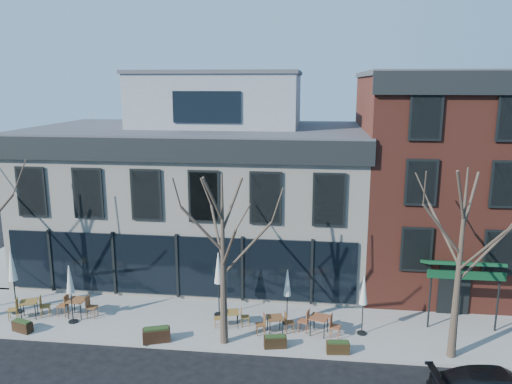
# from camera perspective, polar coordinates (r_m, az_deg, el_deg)

# --- Properties ---
(ground) EXTENTS (120.00, 120.00, 0.00)m
(ground) POSITION_cam_1_polar(r_m,az_deg,el_deg) (25.58, -8.79, -12.26)
(ground) COLOR black
(ground) RESTS_ON ground
(sidewalk_front) EXTENTS (33.50, 4.70, 0.15)m
(sidewalk_front) POSITION_cam_1_polar(r_m,az_deg,el_deg) (23.01, -2.19, -14.85)
(sidewalk_front) COLOR gray
(sidewalk_front) RESTS_ON ground
(sidewalk_side) EXTENTS (4.50, 12.00, 0.15)m
(sidewalk_side) POSITION_cam_1_polar(r_m,az_deg,el_deg) (35.09, -24.14, -6.21)
(sidewalk_side) COLOR gray
(sidewalk_side) RESTS_ON ground
(corner_building) EXTENTS (18.39, 10.39, 11.10)m
(corner_building) POSITION_cam_1_polar(r_m,az_deg,el_deg) (28.78, -6.25, 0.51)
(corner_building) COLOR silver
(corner_building) RESTS_ON ground
(red_brick_building) EXTENTS (8.20, 11.78, 11.18)m
(red_brick_building) POSITION_cam_1_polar(r_m,az_deg,el_deg) (28.51, 19.87, 1.60)
(red_brick_building) COLOR maroon
(red_brick_building) RESTS_ON ground
(tree_mid) EXTENTS (3.50, 3.55, 7.04)m
(tree_mid) POSITION_cam_1_polar(r_m,az_deg,el_deg) (19.98, -3.76, -7.57)
(tree_mid) COLOR #382B21
(tree_mid) RESTS_ON sidewalk_front
(tree_right) EXTENTS (3.72, 3.77, 7.48)m
(tree_right) POSITION_cam_1_polar(r_m,az_deg,el_deg) (20.33, 22.26, -7.47)
(tree_right) COLOR #382B21
(tree_right) RESTS_ON sidewalk_front
(cafe_set_0) EXTENTS (1.86, 1.11, 0.96)m
(cafe_set_0) POSITION_cam_1_polar(r_m,az_deg,el_deg) (25.37, -24.50, -11.91)
(cafe_set_0) COLOR brown
(cafe_set_0) RESTS_ON sidewalk_front
(cafe_set_1) EXTENTS (1.89, 0.76, 1.00)m
(cafe_set_1) POSITION_cam_1_polar(r_m,az_deg,el_deg) (24.68, -19.75, -12.14)
(cafe_set_1) COLOR brown
(cafe_set_1) RESTS_ON sidewalk_front
(cafe_set_3) EXTENTS (1.62, 0.76, 0.83)m
(cafe_set_3) POSITION_cam_1_polar(r_m,az_deg,el_deg) (22.51, -2.80, -14.08)
(cafe_set_3) COLOR brown
(cafe_set_3) RESTS_ON sidewalk_front
(cafe_set_4) EXTENTS (1.74, 0.88, 0.89)m
(cafe_set_4) POSITION_cam_1_polar(r_m,az_deg,el_deg) (21.93, 2.19, -14.73)
(cafe_set_4) COLOR brown
(cafe_set_4) RESTS_ON sidewalk_front
(cafe_set_5) EXTENTS (1.91, 0.93, 0.98)m
(cafe_set_5) POSITION_cam_1_polar(r_m,az_deg,el_deg) (21.96, 7.22, -14.66)
(cafe_set_5) COLOR brown
(cafe_set_5) RESTS_ON sidewalk_front
(umbrella_0) EXTENTS (0.48, 0.48, 3.02)m
(umbrella_0) POSITION_cam_1_polar(r_m,az_deg,el_deg) (25.57, -26.09, -7.93)
(umbrella_0) COLOR black
(umbrella_0) RESTS_ON sidewalk_front
(umbrella_1) EXTENTS (0.43, 0.43, 2.68)m
(umbrella_1) POSITION_cam_1_polar(r_m,az_deg,el_deg) (23.66, -20.49, -9.65)
(umbrella_1) COLOR black
(umbrella_1) RESTS_ON sidewalk_front
(umbrella_2) EXTENTS (0.48, 0.48, 3.02)m
(umbrella_2) POSITION_cam_1_polar(r_m,az_deg,el_deg) (22.80, -4.31, -9.07)
(umbrella_2) COLOR black
(umbrella_2) RESTS_ON sidewalk_front
(umbrella_3) EXTENTS (0.40, 0.40, 2.52)m
(umbrella_3) POSITION_cam_1_polar(r_m,az_deg,el_deg) (22.20, 3.61, -10.65)
(umbrella_3) COLOR black
(umbrella_3) RESTS_ON sidewalk_front
(umbrella_4) EXTENTS (0.42, 0.42, 2.60)m
(umbrella_4) POSITION_cam_1_polar(r_m,az_deg,el_deg) (21.73, 12.19, -11.28)
(umbrella_4) COLOR black
(umbrella_4) RESTS_ON sidewalk_front
(planter_0) EXTENTS (0.97, 0.62, 0.51)m
(planter_0) POSITION_cam_1_polar(r_m,az_deg,el_deg) (24.29, -25.14, -13.70)
(planter_0) COLOR black
(planter_0) RESTS_ON sidewalk_front
(planter_1) EXTENTS (1.20, 0.80, 0.63)m
(planter_1) POSITION_cam_1_polar(r_m,az_deg,el_deg) (21.73, -11.31, -15.70)
(planter_1) COLOR black
(planter_1) RESTS_ON sidewalk_front
(planter_2) EXTENTS (0.97, 0.55, 0.51)m
(planter_2) POSITION_cam_1_polar(r_m,az_deg,el_deg) (20.98, 2.21, -16.70)
(planter_2) COLOR black
(planter_2) RESTS_ON sidewalk_front
(planter_3) EXTENTS (0.93, 0.44, 0.50)m
(planter_3) POSITION_cam_1_polar(r_m,az_deg,el_deg) (20.84, 9.34, -17.10)
(planter_3) COLOR #302210
(planter_3) RESTS_ON sidewalk_front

